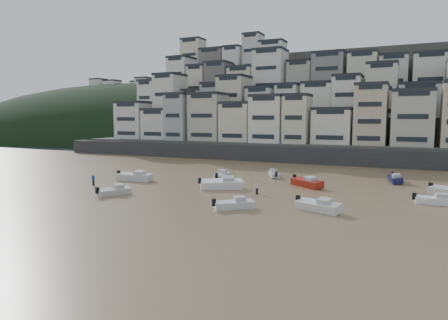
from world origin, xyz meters
The scene contains 17 objects.
ground centered at (0.00, 0.00, 0.00)m, with size 400.00×400.00×0.00m, color #8D6B4B.
sea_strip centered at (-110.00, 145.00, 0.01)m, with size 340.00×340.00×0.00m, color #424D5F.
harbor_wall centered at (10.00, 65.00, 1.75)m, with size 140.00×3.00×3.50m, color #38383A.
hillside centered at (14.73, 104.84, 13.01)m, with size 141.04×66.00×50.00m.
headland centered at (-95.00, 135.00, 0.02)m, with size 216.00×135.00×53.33m.
boat_a centered at (10.40, 18.02, 0.67)m, with size 4.93×1.61×1.35m, color silver, non-canonical shape.
boat_b centered at (19.16, 20.79, 0.74)m, with size 5.46×1.79×1.49m, color silver, non-canonical shape.
boat_c centered at (3.87, 28.55, 0.90)m, with size 6.60×2.16×1.80m, color white, non-canonical shape.
boat_d centered at (30.86, 30.21, 0.65)m, with size 4.73×1.55×1.29m, color white, non-canonical shape.
boat_e centered at (14.42, 35.50, 0.82)m, with size 6.01×1.97×1.64m, color maroon, non-canonical shape.
boat_f centered at (-0.02, 36.66, 0.76)m, with size 5.56×1.82×1.52m, color silver, non-canonical shape.
boat_h centered at (7.14, 42.46, 0.62)m, with size 4.55×1.49×1.24m, color silver, non-canonical shape.
boat_i centered at (26.03, 45.23, 0.72)m, with size 5.27×1.72×1.44m, color #13143C, non-canonical shape.
boat_j centered at (-7.09, 18.64, 0.65)m, with size 4.74×1.55×1.29m, color silver, non-canonical shape.
boat_k centered at (-11.93, 29.27, 0.87)m, with size 6.39×2.09×1.74m, color silver, non-canonical shape.
person_blue centered at (-14.78, 23.07, 0.87)m, with size 0.44×0.44×1.74m, color #1637A5, non-canonical shape.
person_pink centered at (9.74, 27.10, 0.87)m, with size 0.44×0.44×1.74m, color beige, non-canonical shape.
Camera 1 is at (27.91, -22.01, 10.23)m, focal length 32.00 mm.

